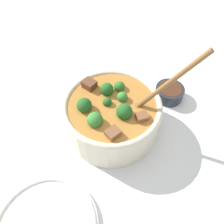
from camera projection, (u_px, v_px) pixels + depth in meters
ground_plane at (112, 127)px, 0.66m from camera, size 4.00×4.00×0.00m
stew_bowl at (112, 114)px, 0.60m from camera, size 0.27×0.32×0.29m
condiment_bowl at (169, 92)px, 0.71m from camera, size 0.09×0.09×0.04m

